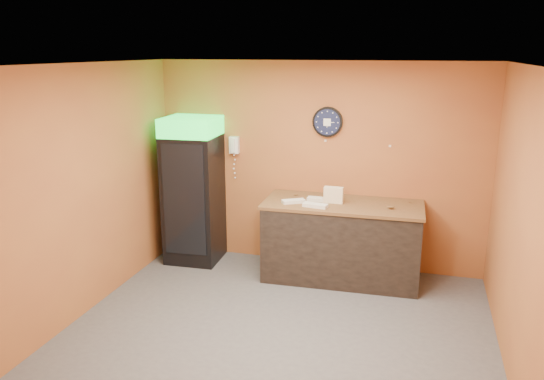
% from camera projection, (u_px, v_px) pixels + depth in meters
% --- Properties ---
extents(floor, '(4.50, 4.50, 0.00)m').
position_uv_depth(floor, '(279.00, 330.00, 5.72)').
color(floor, '#47474C').
rests_on(floor, ground).
extents(back_wall, '(4.50, 0.02, 2.80)m').
position_uv_depth(back_wall, '(318.00, 166.00, 7.22)').
color(back_wall, '#A9632F').
rests_on(back_wall, floor).
extents(left_wall, '(0.02, 4.00, 2.80)m').
position_uv_depth(left_wall, '(86.00, 190.00, 5.96)').
color(left_wall, '#A9632F').
rests_on(left_wall, floor).
extents(right_wall, '(0.02, 4.00, 2.80)m').
position_uv_depth(right_wall, '(521.00, 226.00, 4.77)').
color(right_wall, '#A9632F').
rests_on(right_wall, floor).
extents(ceiling, '(4.50, 4.00, 0.02)m').
position_uv_depth(ceiling, '(280.00, 64.00, 5.00)').
color(ceiling, white).
rests_on(ceiling, back_wall).
extents(beverage_cooler, '(0.75, 0.76, 2.05)m').
position_uv_depth(beverage_cooler, '(192.00, 192.00, 7.40)').
color(beverage_cooler, black).
rests_on(beverage_cooler, floor).
extents(prep_counter, '(2.01, 0.95, 0.99)m').
position_uv_depth(prep_counter, '(342.00, 242.00, 6.93)').
color(prep_counter, black).
rests_on(prep_counter, floor).
extents(wall_clock, '(0.40, 0.06, 0.40)m').
position_uv_depth(wall_clock, '(328.00, 122.00, 7.00)').
color(wall_clock, black).
rests_on(wall_clock, back_wall).
extents(wall_phone, '(0.13, 0.11, 0.24)m').
position_uv_depth(wall_phone, '(234.00, 145.00, 7.42)').
color(wall_phone, white).
rests_on(wall_phone, back_wall).
extents(butcher_paper, '(2.05, 0.96, 0.04)m').
position_uv_depth(butcher_paper, '(343.00, 204.00, 6.80)').
color(butcher_paper, brown).
rests_on(butcher_paper, prep_counter).
extents(sub_roll_stack, '(0.25, 0.09, 0.21)m').
position_uv_depth(sub_roll_stack, '(334.00, 195.00, 6.77)').
color(sub_roll_stack, '#F2E4BC').
rests_on(sub_roll_stack, butcher_paper).
extents(wrapped_sandwich_left, '(0.31, 0.25, 0.04)m').
position_uv_depth(wrapped_sandwich_left, '(293.00, 201.00, 6.79)').
color(wrapped_sandwich_left, silver).
rests_on(wrapped_sandwich_left, butcher_paper).
extents(wrapped_sandwich_mid, '(0.32, 0.17, 0.04)m').
position_uv_depth(wrapped_sandwich_mid, '(315.00, 205.00, 6.61)').
color(wrapped_sandwich_mid, silver).
rests_on(wrapped_sandwich_mid, butcher_paper).
extents(wrapped_sandwich_right, '(0.31, 0.13, 0.04)m').
position_uv_depth(wrapped_sandwich_right, '(319.00, 199.00, 6.88)').
color(wrapped_sandwich_right, silver).
rests_on(wrapped_sandwich_right, butcher_paper).
extents(kitchen_tool, '(0.06, 0.06, 0.06)m').
position_uv_depth(kitchen_tool, '(325.00, 197.00, 6.93)').
color(kitchen_tool, silver).
rests_on(kitchen_tool, butcher_paper).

